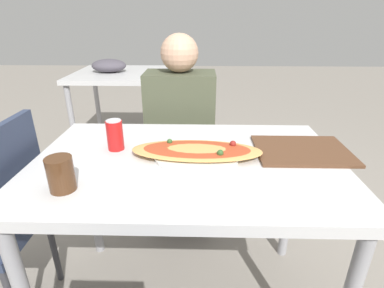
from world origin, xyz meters
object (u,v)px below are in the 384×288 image
object	(u,v)px
dining_table	(187,178)
drink_glass	(61,174)
chair_far_seated	(182,144)
soda_can	(115,135)
person_seated	(180,122)
pizza_main	(197,152)

from	to	relation	value
dining_table	drink_glass	bearing A→B (deg)	-149.77
dining_table	chair_far_seated	size ratio (longest dim) A/B	1.27
soda_can	chair_far_seated	bearing A→B (deg)	69.93
person_seated	soda_can	size ratio (longest dim) A/B	9.58
dining_table	pizza_main	distance (m)	0.11
dining_table	chair_far_seated	distance (m)	0.74
dining_table	person_seated	xyz separation A→B (m)	(-0.06, 0.61, 0.02)
pizza_main	drink_glass	xyz separation A→B (m)	(-0.42, -0.25, 0.04)
drink_glass	pizza_main	bearing A→B (deg)	30.95
chair_far_seated	soda_can	bearing A→B (deg)	69.93
soda_can	dining_table	bearing A→B (deg)	-16.22
person_seated	pizza_main	bearing A→B (deg)	99.92
pizza_main	drink_glass	distance (m)	0.49
chair_far_seated	drink_glass	world-z (taller)	chair_far_seated
chair_far_seated	pizza_main	distance (m)	0.75
dining_table	person_seated	distance (m)	0.61
soda_can	pizza_main	bearing A→B (deg)	-9.84
dining_table	pizza_main	xyz separation A→B (m)	(0.04, 0.03, 0.10)
chair_far_seated	dining_table	bearing A→B (deg)	95.09
chair_far_seated	pizza_main	xyz separation A→B (m)	(0.10, -0.69, 0.27)
pizza_main	drink_glass	bearing A→B (deg)	-149.05
chair_far_seated	drink_glass	bearing A→B (deg)	71.26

